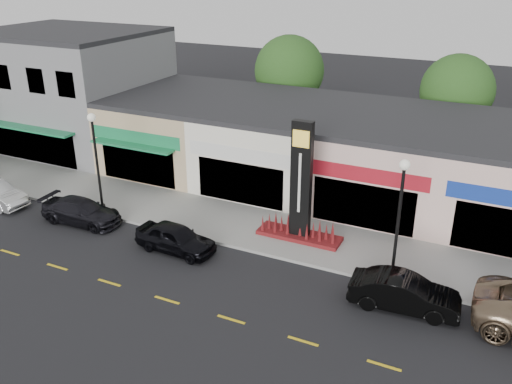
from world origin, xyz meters
The scene contains 15 objects.
ground centered at (0.00, 0.00, 0.00)m, with size 120.00×120.00×0.00m, color black.
sidewalk centered at (0.00, 4.35, 0.07)m, with size 52.00×4.30×0.15m, color gray.
curb centered at (0.00, 2.10, 0.07)m, with size 52.00×0.20×0.15m, color gray.
building_grey_2story centered at (-18.00, 11.48, 4.14)m, with size 12.00×10.95×8.30m.
shop_beige centered at (-8.50, 11.46, 2.40)m, with size 7.00×10.85×4.80m.
shop_cream centered at (-1.50, 11.47, 2.40)m, with size 7.00×10.01×4.80m.
shop_pink_w centered at (5.50, 11.47, 2.40)m, with size 7.00×10.01×4.80m.
tree_rear_west centered at (-4.00, 19.50, 5.22)m, with size 5.20×5.20×7.83m.
tree_rear_mid centered at (8.00, 19.50, 4.88)m, with size 4.80×4.80×7.29m.
lamp_west_near centered at (-8.00, 2.50, 3.48)m, with size 0.44×0.44×5.47m.
lamp_east_near centered at (8.00, 2.50, 3.48)m, with size 0.44×0.44×5.47m.
pylon_sign centered at (3.00, 4.20, 2.27)m, with size 4.20×1.30×6.00m.
car_dark_sedan centered at (-8.12, 1.02, 0.65)m, with size 4.46×1.81×1.30m, color black.
car_black_sedan centered at (-1.93, 0.63, 0.69)m, with size 4.03×1.62×1.37m, color black.
car_black_conv centered at (8.87, 0.67, 0.72)m, with size 4.34×1.51×1.43m, color black.
Camera 1 is at (11.42, -18.24, 12.97)m, focal length 38.00 mm.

